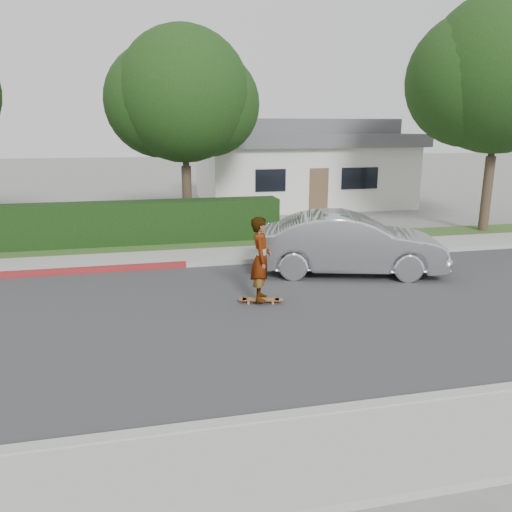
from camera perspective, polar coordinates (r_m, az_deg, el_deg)
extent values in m
plane|color=slate|center=(10.64, -11.54, -7.45)|extent=(120.00, 120.00, 0.00)
cube|color=#2D2D30|center=(10.64, -11.54, -7.42)|extent=(60.00, 8.00, 0.01)
cube|color=#9E9E99|center=(6.95, -10.71, -19.42)|extent=(60.00, 0.20, 0.15)
cube|color=gray|center=(6.24, -10.36, -24.12)|extent=(60.00, 1.60, 0.12)
cube|color=#9E9E99|center=(14.51, -11.94, -1.19)|extent=(60.00, 0.20, 0.15)
cube|color=gray|center=(15.38, -11.99, -0.35)|extent=(60.00, 1.60, 0.12)
cube|color=#2D4C1E|center=(16.94, -12.08, 0.97)|extent=(60.00, 1.60, 0.10)
cube|color=black|center=(17.63, -22.03, 3.08)|extent=(15.00, 1.00, 1.50)
cylinder|color=#33261C|center=(19.14, -7.86, 6.39)|extent=(0.36, 0.36, 2.52)
cylinder|color=#33261C|center=(18.97, -8.06, 12.05)|extent=(0.24, 0.24, 2.10)
sphere|color=black|center=(18.98, -8.27, 17.75)|extent=(4.80, 4.80, 4.80)
sphere|color=black|center=(19.32, -10.82, 17.00)|extent=(4.08, 4.08, 4.08)
sphere|color=black|center=(19.36, -5.54, 16.88)|extent=(3.84, 3.84, 3.84)
cylinder|color=#33261C|center=(20.78, 24.84, 6.33)|extent=(0.36, 0.36, 2.88)
cylinder|color=#33261C|center=(20.64, 25.49, 12.26)|extent=(0.24, 0.24, 2.40)
sphere|color=black|center=(20.71, 26.17, 18.21)|extent=(5.60, 5.60, 5.60)
sphere|color=black|center=(20.55, 23.55, 17.95)|extent=(4.76, 4.76, 4.76)
cube|color=beige|center=(27.22, 4.75, 9.37)|extent=(10.00, 8.00, 3.00)
cube|color=#4C4C51|center=(27.11, 4.83, 13.17)|extent=(10.60, 8.60, 0.60)
cube|color=#4C4C51|center=(27.11, 4.86, 14.43)|extent=(8.40, 6.40, 0.80)
cube|color=black|center=(22.68, 1.68, 8.64)|extent=(1.40, 0.06, 1.00)
cube|color=black|center=(24.09, 11.76, 8.70)|extent=(1.80, 0.06, 1.00)
cube|color=brown|center=(23.41, 7.18, 7.37)|extent=(0.90, 0.06, 2.10)
cylinder|color=#D5673A|center=(11.42, -0.86, -5.39)|extent=(0.06, 0.05, 0.06)
cylinder|color=#D5673A|center=(11.57, -0.83, -5.12)|extent=(0.06, 0.05, 0.06)
cylinder|color=#D5673A|center=(11.41, 1.94, -5.41)|extent=(0.06, 0.05, 0.06)
cylinder|color=#D5673A|center=(11.56, 1.93, -5.14)|extent=(0.06, 0.05, 0.06)
cube|color=silver|center=(11.48, -0.85, -5.07)|extent=(0.09, 0.17, 0.02)
cube|color=silver|center=(11.48, 1.94, -5.09)|extent=(0.09, 0.17, 0.02)
cube|color=brown|center=(11.47, 0.54, -4.98)|extent=(0.86, 0.40, 0.02)
cylinder|color=brown|center=(11.48, -1.54, -4.96)|extent=(0.25, 0.25, 0.02)
cylinder|color=brown|center=(11.47, 2.64, -5.00)|extent=(0.25, 0.25, 0.02)
imported|color=white|center=(11.18, 0.56, -0.33)|extent=(0.61, 0.79, 1.91)
imported|color=#A5A8AC|center=(13.86, 10.60, 1.40)|extent=(5.37, 3.06, 1.67)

